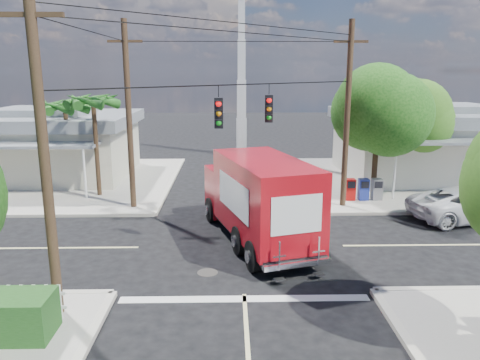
{
  "coord_description": "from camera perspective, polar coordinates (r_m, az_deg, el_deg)",
  "views": [
    {
      "loc": [
        -0.41,
        -17.15,
        6.68
      ],
      "look_at": [
        0.0,
        2.0,
        2.2
      ],
      "focal_mm": 35.0,
      "sensor_mm": 36.0,
      "label": 1
    }
  ],
  "objects": [
    {
      "name": "ground",
      "position": [
        18.41,
        0.13,
        -8.11
      ],
      "size": [
        120.0,
        120.0,
        0.0
      ],
      "primitive_type": "plane",
      "color": "black",
      "rests_on": "ground"
    },
    {
      "name": "sidewalk_ne",
      "position": [
        30.93,
        20.21,
        0.0
      ],
      "size": [
        14.12,
        14.12,
        0.14
      ],
      "color": "#A8A297",
      "rests_on": "ground"
    },
    {
      "name": "sidewalk_nw",
      "position": [
        30.64,
        -21.17,
        -0.2
      ],
      "size": [
        14.12,
        14.12,
        0.14
      ],
      "color": "#A8A297",
      "rests_on": "ground"
    },
    {
      "name": "road_markings",
      "position": [
        17.04,
        0.25,
        -9.9
      ],
      "size": [
        32.0,
        32.0,
        0.01
      ],
      "color": "beige",
      "rests_on": "ground"
    },
    {
      "name": "building_ne",
      "position": [
        32.14,
        22.54,
        4.37
      ],
      "size": [
        11.8,
        10.2,
        4.5
      ],
      "color": "beige",
      "rests_on": "sidewalk_ne"
    },
    {
      "name": "building_nw",
      "position": [
        32.11,
        -22.44,
        4.19
      ],
      "size": [
        10.8,
        10.2,
        4.3
      ],
      "color": "beige",
      "rests_on": "sidewalk_nw"
    },
    {
      "name": "radio_tower",
      "position": [
        37.17,
        0.18,
        11.57
      ],
      "size": [
        0.8,
        0.8,
        17.0
      ],
      "color": "silver",
      "rests_on": "ground"
    },
    {
      "name": "tree_ne_front",
      "position": [
        25.16,
        16.58,
        8.27
      ],
      "size": [
        4.21,
        4.14,
        6.66
      ],
      "color": "#422D1C",
      "rests_on": "sidewalk_ne"
    },
    {
      "name": "tree_ne_back",
      "position": [
        28.14,
        20.24,
        7.28
      ],
      "size": [
        3.77,
        3.66,
        5.82
      ],
      "color": "#422D1C",
      "rests_on": "sidewalk_ne"
    },
    {
      "name": "palm_nw_front",
      "position": [
        25.7,
        -17.46,
        8.92
      ],
      "size": [
        3.01,
        3.08,
        5.59
      ],
      "color": "#422D1C",
      "rests_on": "sidewalk_nw"
    },
    {
      "name": "palm_nw_back",
      "position": [
        27.75,
        -20.56,
        8.19
      ],
      "size": [
        3.01,
        3.08,
        5.19
      ],
      "color": "#422D1C",
      "rests_on": "sidewalk_nw"
    },
    {
      "name": "utility_poles",
      "position": [
        18.89,
        -4.82,
        7.02
      ],
      "size": [
        12.0,
        10.68,
        9.0
      ],
      "color": "#473321",
      "rests_on": "ground"
    },
    {
      "name": "vending_boxes",
      "position": [
        25.07,
        14.81,
        -1.1
      ],
      "size": [
        1.9,
        0.5,
        1.1
      ],
      "color": "#A70C0A",
      "rests_on": "sidewalk_ne"
    },
    {
      "name": "delivery_truck",
      "position": [
        18.47,
        2.2,
        -2.29
      ],
      "size": [
        4.55,
        8.34,
        3.47
      ],
      "color": "black",
      "rests_on": "ground"
    },
    {
      "name": "parked_car",
      "position": [
        23.73,
        26.1,
        -2.69
      ],
      "size": [
        5.75,
        3.45,
        1.49
      ],
      "primitive_type": "imported",
      "rotation": [
        0.0,
        0.0,
        1.76
      ],
      "color": "silver",
      "rests_on": "ground"
    }
  ]
}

